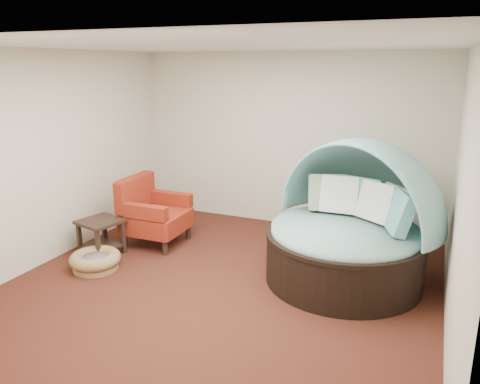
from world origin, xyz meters
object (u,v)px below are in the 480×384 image
at_px(canopy_daybed, 352,216).
at_px(pet_basket, 95,260).
at_px(side_table, 101,232).
at_px(red_armchair, 152,213).

relative_size(canopy_daybed, pet_basket, 3.49).
distance_m(canopy_daybed, pet_basket, 3.35).
distance_m(canopy_daybed, side_table, 3.43).
distance_m(red_armchair, side_table, 0.80).
height_order(canopy_daybed, red_armchair, canopy_daybed).
relative_size(canopy_daybed, red_armchair, 2.56).
xyz_separation_m(pet_basket, side_table, (-0.24, 0.43, 0.21)).
bearing_deg(pet_basket, side_table, 119.13).
bearing_deg(side_table, red_armchair, 57.75).
bearing_deg(pet_basket, canopy_daybed, 18.57).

